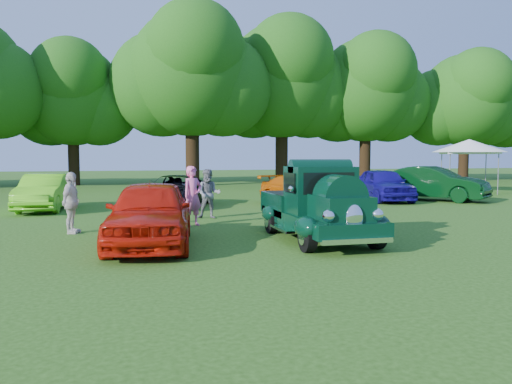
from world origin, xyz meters
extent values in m
plane|color=#244710|center=(0.00, 0.00, 0.00)|extent=(120.00, 120.00, 0.00)
cylinder|color=black|center=(-0.35, -1.15, 0.35)|extent=(0.21, 0.71, 0.71)
cylinder|color=black|center=(1.24, -1.15, 0.35)|extent=(0.21, 0.71, 0.71)
cylinder|color=black|center=(-0.35, 1.57, 0.35)|extent=(0.21, 0.71, 0.71)
cylinder|color=black|center=(1.24, 1.57, 0.35)|extent=(0.21, 0.71, 0.71)
cube|color=black|center=(0.44, 0.28, 0.50)|extent=(1.64, 4.30, 0.32)
cube|color=black|center=(0.44, -1.01, 0.88)|extent=(1.05, 1.38, 0.59)
cube|color=black|center=(0.44, 0.16, 1.20)|extent=(1.49, 1.10, 1.15)
cube|color=black|center=(0.44, -0.37, 1.40)|extent=(1.24, 0.06, 0.50)
cube|color=black|center=(0.44, 1.59, 0.76)|extent=(1.64, 1.96, 0.55)
cube|color=black|center=(0.44, 1.59, 1.03)|extent=(1.41, 1.72, 0.05)
ellipsoid|color=black|center=(-0.38, -1.15, 0.53)|extent=(0.47, 0.82, 0.47)
ellipsoid|color=black|center=(1.26, -1.15, 0.53)|extent=(0.47, 0.82, 0.47)
ellipsoid|color=black|center=(-0.41, 1.57, 0.52)|extent=(0.36, 0.69, 0.40)
ellipsoid|color=black|center=(1.29, 1.57, 0.52)|extent=(0.36, 0.69, 0.40)
ellipsoid|color=white|center=(0.44, -1.72, 0.76)|extent=(0.39, 0.12, 0.57)
sphere|color=white|center=(-0.09, -1.66, 0.82)|extent=(0.27, 0.27, 0.27)
sphere|color=white|center=(0.98, -1.66, 0.82)|extent=(0.27, 0.27, 0.27)
cube|color=white|center=(0.44, -1.87, 0.32)|extent=(1.55, 0.10, 0.10)
cube|color=white|center=(0.44, 2.57, 0.38)|extent=(1.55, 0.10, 0.10)
imported|color=#B51507|center=(-3.51, 0.45, 0.75)|extent=(2.31, 4.58, 1.49)
imported|color=#54BD19|center=(-7.00, 8.93, 0.68)|extent=(1.68, 4.19, 1.35)
imported|color=black|center=(-2.22, 8.93, 0.63)|extent=(3.73, 5.00, 1.26)
imported|color=#BE5206|center=(2.88, 8.34, 0.61)|extent=(3.13, 4.56, 1.23)
imported|color=navy|center=(7.15, 9.39, 0.74)|extent=(2.32, 4.53, 1.47)
imported|color=black|center=(9.46, 9.00, 0.78)|extent=(4.19, 4.72, 1.55)
imported|color=pink|center=(-2.18, 3.45, 0.87)|extent=(0.76, 0.68, 1.74)
imported|color=slate|center=(-1.46, 5.02, 0.80)|extent=(0.91, 0.79, 1.60)
imported|color=beige|center=(-5.43, 2.78, 0.81)|extent=(0.63, 1.02, 1.61)
cube|color=white|center=(14.16, 12.74, 2.18)|extent=(3.54, 3.54, 0.11)
cone|color=white|center=(14.16, 12.74, 2.58)|extent=(5.20, 5.20, 0.71)
cylinder|color=slate|center=(12.56, 12.15, 1.07)|extent=(0.05, 0.05, 2.14)
cylinder|color=slate|center=(13.57, 14.34, 1.07)|extent=(0.05, 0.05, 2.14)
cylinder|color=slate|center=(14.75, 11.15, 1.07)|extent=(0.05, 0.05, 2.14)
cylinder|color=slate|center=(15.75, 13.33, 1.07)|extent=(0.05, 0.05, 2.14)
cylinder|color=black|center=(-7.61, 25.44, 1.88)|extent=(0.75, 0.75, 3.76)
sphere|color=#194E10|center=(-7.61, 25.44, 6.16)|extent=(6.87, 6.87, 6.87)
cylinder|color=black|center=(0.23, 22.79, 2.29)|extent=(0.92, 0.92, 4.58)
sphere|color=#194E10|center=(0.23, 22.79, 7.52)|extent=(8.38, 8.38, 8.38)
cylinder|color=black|center=(7.15, 24.80, 2.31)|extent=(0.92, 0.92, 4.62)
sphere|color=#194E10|center=(7.15, 24.80, 7.58)|extent=(8.45, 8.45, 8.45)
cylinder|color=black|center=(13.67, 24.21, 2.14)|extent=(0.85, 0.85, 4.27)
sphere|color=#194E10|center=(13.67, 24.21, 7.01)|extent=(7.81, 7.81, 7.81)
cylinder|color=black|center=(21.61, 23.10, 1.95)|extent=(0.78, 0.78, 3.89)
sphere|color=#194E10|center=(21.61, 23.10, 6.39)|extent=(7.12, 7.12, 7.12)
camera|label=1|loc=(-3.97, -10.93, 2.03)|focal=35.00mm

